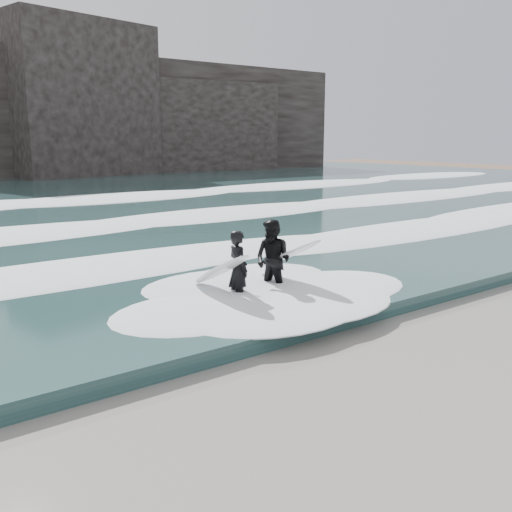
% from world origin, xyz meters
% --- Properties ---
extents(sea, '(90.00, 52.00, 0.30)m').
position_xyz_m(sea, '(0.00, 29.00, 0.15)').
color(sea, '#234242').
rests_on(sea, ground).
extents(foam_near, '(60.00, 3.20, 0.20)m').
position_xyz_m(foam_near, '(0.00, 9.00, 0.40)').
color(foam_near, white).
rests_on(foam_near, sea).
extents(foam_mid, '(60.00, 4.00, 0.24)m').
position_xyz_m(foam_mid, '(0.00, 16.00, 0.42)').
color(foam_mid, white).
rests_on(foam_mid, sea).
extents(foam_far, '(60.00, 4.80, 0.30)m').
position_xyz_m(foam_far, '(0.00, 25.00, 0.45)').
color(foam_far, white).
rests_on(foam_far, sea).
extents(surfer_left, '(0.93, 1.90, 1.58)m').
position_xyz_m(surfer_left, '(-1.93, 5.37, 0.80)').
color(surfer_left, black).
rests_on(surfer_left, ground).
extents(surfer_right, '(1.20, 1.91, 1.71)m').
position_xyz_m(surfer_right, '(-0.87, 5.38, 0.86)').
color(surfer_right, black).
rests_on(surfer_right, ground).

